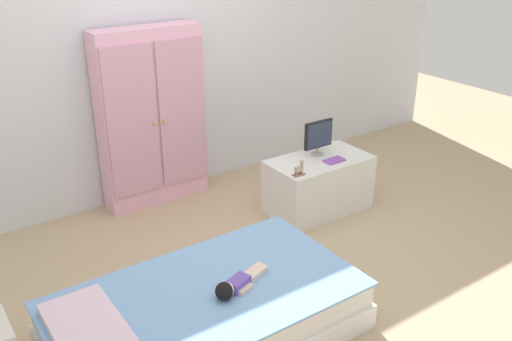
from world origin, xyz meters
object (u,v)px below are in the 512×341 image
object	(u,v)px
doll	(233,286)
tv_stand	(318,184)
book_purple	(334,160)
tv_monitor	(318,136)
bed	(207,315)
rocking_horse_toy	(300,168)
wardrobe	(152,118)

from	to	relation	value
doll	tv_stand	xyz separation A→B (m)	(1.36, 0.89, -0.12)
doll	book_purple	xyz separation A→B (m)	(1.42, 0.79, 0.10)
tv_stand	tv_monitor	bearing A→B (deg)	60.31
bed	rocking_horse_toy	world-z (taller)	rocking_horse_toy
book_purple	tv_monitor	bearing A→B (deg)	95.46
wardrobe	tv_stand	world-z (taller)	wardrobe
bed	book_purple	bearing A→B (deg)	24.82
wardrobe	tv_monitor	xyz separation A→B (m)	(1.01, -0.81, -0.11)
doll	rocking_horse_toy	world-z (taller)	rocking_horse_toy
bed	tv_monitor	bearing A→B (deg)	30.23
bed	wardrobe	xyz separation A→B (m)	(0.51, 1.70, 0.56)
bed	wardrobe	world-z (taller)	wardrobe
rocking_horse_toy	book_purple	bearing A→B (deg)	6.99
doll	tv_monitor	bearing A→B (deg)	34.57
tv_monitor	tv_stand	bearing A→B (deg)	-119.69
doll	wardrobe	bearing A→B (deg)	77.58
doll	wardrobe	world-z (taller)	wardrobe
wardrobe	book_purple	bearing A→B (deg)	-43.85
wardrobe	bed	bearing A→B (deg)	-106.78
tv_monitor	book_purple	bearing A→B (deg)	-84.54
rocking_horse_toy	bed	bearing A→B (deg)	-150.23
doll	bed	bearing A→B (deg)	147.03
wardrobe	tv_monitor	size ratio (longest dim) A/B	5.08
bed	tv_stand	world-z (taller)	tv_stand
wardrobe	tv_stand	bearing A→B (deg)	-42.51
doll	tv_monitor	size ratio (longest dim) A/B	1.39
wardrobe	rocking_horse_toy	world-z (taller)	wardrobe
tv_monitor	wardrobe	bearing A→B (deg)	141.23
doll	rocking_horse_toy	distance (m)	1.29
wardrobe	tv_monitor	distance (m)	1.30
tv_monitor	book_purple	xyz separation A→B (m)	(0.02, -0.18, -0.15)
wardrobe	tv_stand	size ratio (longest dim) A/B	1.76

